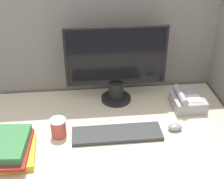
{
  "coord_description": "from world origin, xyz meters",
  "views": [
    {
      "loc": [
        -0.09,
        -0.87,
        1.78
      ],
      "look_at": [
        0.05,
        0.45,
        0.99
      ],
      "focal_mm": 50.0,
      "sensor_mm": 36.0,
      "label": 1
    }
  ],
  "objects_px": {
    "keyboard": "(117,134)",
    "desk_telephone": "(187,101)",
    "book_stack": "(8,149)",
    "coffee_cup": "(58,128)",
    "monitor": "(116,66)",
    "mouse": "(175,127)"
  },
  "relations": [
    {
      "from": "keyboard",
      "to": "book_stack",
      "type": "distance_m",
      "value": 0.52
    },
    {
      "from": "book_stack",
      "to": "desk_telephone",
      "type": "height_order",
      "value": "desk_telephone"
    },
    {
      "from": "monitor",
      "to": "desk_telephone",
      "type": "relative_size",
      "value": 3.12
    },
    {
      "from": "book_stack",
      "to": "monitor",
      "type": "bearing_deg",
      "value": 38.03
    },
    {
      "from": "mouse",
      "to": "book_stack",
      "type": "bearing_deg",
      "value": -172.44
    },
    {
      "from": "book_stack",
      "to": "desk_telephone",
      "type": "xyz_separation_m",
      "value": [
        0.94,
        0.31,
        -0.0
      ]
    },
    {
      "from": "desk_telephone",
      "to": "monitor",
      "type": "bearing_deg",
      "value": 163.09
    },
    {
      "from": "monitor",
      "to": "keyboard",
      "type": "distance_m",
      "value": 0.4
    },
    {
      "from": "keyboard",
      "to": "coffee_cup",
      "type": "xyz_separation_m",
      "value": [
        -0.29,
        0.03,
        0.04
      ]
    },
    {
      "from": "keyboard",
      "to": "mouse",
      "type": "relative_size",
      "value": 6.25
    },
    {
      "from": "coffee_cup",
      "to": "keyboard",
      "type": "bearing_deg",
      "value": -5.47
    },
    {
      "from": "monitor",
      "to": "coffee_cup",
      "type": "relative_size",
      "value": 5.76
    },
    {
      "from": "book_stack",
      "to": "desk_telephone",
      "type": "distance_m",
      "value": 0.99
    },
    {
      "from": "monitor",
      "to": "desk_telephone",
      "type": "bearing_deg",
      "value": -16.91
    },
    {
      "from": "keyboard",
      "to": "mouse",
      "type": "bearing_deg",
      "value": 2.41
    },
    {
      "from": "monitor",
      "to": "coffee_cup",
      "type": "xyz_separation_m",
      "value": [
        -0.32,
        -0.3,
        -0.17
      ]
    },
    {
      "from": "keyboard",
      "to": "desk_telephone",
      "type": "height_order",
      "value": "desk_telephone"
    },
    {
      "from": "desk_telephone",
      "to": "keyboard",
      "type": "bearing_deg",
      "value": -153.49
    },
    {
      "from": "desk_telephone",
      "to": "coffee_cup",
      "type": "bearing_deg",
      "value": -165.52
    },
    {
      "from": "book_stack",
      "to": "coffee_cup",
      "type": "bearing_deg",
      "value": 28.81
    },
    {
      "from": "monitor",
      "to": "mouse",
      "type": "distance_m",
      "value": 0.46
    },
    {
      "from": "monitor",
      "to": "book_stack",
      "type": "distance_m",
      "value": 0.72
    }
  ]
}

